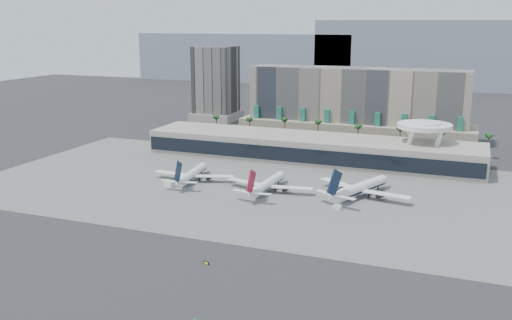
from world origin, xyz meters
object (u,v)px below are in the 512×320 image
(airliner_left, at_px, (192,174))
(service_vehicle_a, at_px, (169,184))
(airliner_centre, at_px, (268,184))
(service_vehicle_b, at_px, (337,207))
(taxiway_sign, at_px, (206,263))
(airliner_right, at_px, (361,188))

(airliner_left, height_order, service_vehicle_a, airliner_left)
(service_vehicle_a, bearing_deg, airliner_centre, 31.02)
(service_vehicle_a, height_order, service_vehicle_b, service_vehicle_a)
(airliner_left, height_order, service_vehicle_b, airliner_left)
(airliner_left, height_order, taxiway_sign, airliner_left)
(service_vehicle_b, xyz_separation_m, taxiway_sign, (-24.17, -62.98, -0.38))
(airliner_right, relative_size, taxiway_sign, 20.43)
(airliner_centre, distance_m, service_vehicle_b, 34.47)
(taxiway_sign, bearing_deg, service_vehicle_b, 83.97)
(taxiway_sign, bearing_deg, airliner_left, 134.80)
(airliner_left, bearing_deg, service_vehicle_a, -121.41)
(airliner_right, distance_m, service_vehicle_b, 20.17)
(airliner_centre, bearing_deg, airliner_right, 14.26)
(airliner_right, distance_m, service_vehicle_a, 80.89)
(airliner_left, relative_size, taxiway_sign, 19.06)
(airliner_right, bearing_deg, service_vehicle_a, -146.24)
(airliner_left, xyz_separation_m, service_vehicle_a, (-5.28, -11.29, -2.16))
(taxiway_sign, bearing_deg, airliner_right, 85.37)
(airliner_centre, xyz_separation_m, service_vehicle_b, (32.24, -11.92, -2.61))
(airliner_left, distance_m, service_vehicle_b, 70.62)
(airliner_right, bearing_deg, taxiway_sign, -86.89)
(service_vehicle_b, bearing_deg, service_vehicle_a, -173.65)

